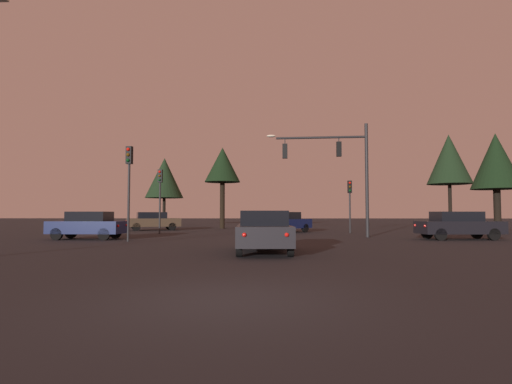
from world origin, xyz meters
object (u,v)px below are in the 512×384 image
at_px(car_far_lane, 284,222).
at_px(car_parked_lot, 153,221).
at_px(traffic_light_corner_right, 160,188).
at_px(traffic_light_median, 129,174).
at_px(tree_behind_sign, 449,159).
at_px(tree_right_cluster, 164,178).
at_px(traffic_signal_mast_arm, 338,161).
at_px(traffic_light_corner_left, 350,196).
at_px(car_crossing_right, 88,225).
at_px(tree_center_horizon, 222,166).
at_px(car_nearside_lane, 264,231).
at_px(car_crossing_left, 458,225).
at_px(tree_left_far, 496,162).

distance_m(car_far_lane, car_parked_lot, 11.52).
bearing_deg(traffic_light_corner_right, traffic_light_median, -86.60).
distance_m(tree_behind_sign, tree_right_cluster, 30.22).
height_order(traffic_signal_mast_arm, car_parked_lot, traffic_signal_mast_arm).
height_order(traffic_light_median, car_far_lane, traffic_light_median).
distance_m(traffic_light_corner_left, car_crossing_right, 17.77).
xyz_separation_m(traffic_light_corner_right, tree_center_horizon, (3.10, 10.41, 2.75)).
distance_m(car_nearside_lane, car_parked_lot, 21.69).
bearing_deg(car_nearside_lane, traffic_light_corner_left, 68.52).
xyz_separation_m(car_crossing_left, tree_behind_sign, (6.22, 15.73, 5.59)).
height_order(car_crossing_right, tree_center_horizon, tree_center_horizon).
bearing_deg(tree_center_horizon, car_parked_lot, -141.84).
xyz_separation_m(traffic_light_median, tree_behind_sign, (23.66, 17.98, 2.98)).
xyz_separation_m(traffic_light_median, car_crossing_left, (17.43, 2.25, -2.61)).
height_order(car_parked_lot, tree_behind_sign, tree_behind_sign).
bearing_deg(car_parked_lot, tree_right_cluster, 100.77).
bearing_deg(car_far_lane, tree_behind_sign, 27.45).
bearing_deg(car_nearside_lane, tree_center_horizon, 100.35).
distance_m(traffic_signal_mast_arm, traffic_light_median, 12.18).
bearing_deg(tree_behind_sign, tree_center_horizon, 179.92).
bearing_deg(traffic_light_corner_left, car_nearside_lane, -111.48).
xyz_separation_m(car_nearside_lane, car_crossing_left, (10.47, 7.85, -0.00)).
xyz_separation_m(car_nearside_lane, tree_right_cluster, (-12.15, 32.56, 4.71)).
xyz_separation_m(traffic_light_corner_left, car_far_lane, (-4.79, 0.32, -1.92)).
xyz_separation_m(car_nearside_lane, car_far_lane, (1.19, 15.53, -0.00)).
height_order(traffic_light_corner_left, tree_behind_sign, tree_behind_sign).
bearing_deg(tree_left_far, car_far_lane, 176.77).
bearing_deg(tree_right_cluster, tree_left_far, -32.24).
bearing_deg(traffic_light_corner_right, car_parked_lot, 109.77).
relative_size(car_crossing_left, car_parked_lot, 0.96).
height_order(car_nearside_lane, car_crossing_left, same).
xyz_separation_m(car_crossing_left, tree_right_cluster, (-22.62, 24.71, 4.71)).
distance_m(car_parked_lot, tree_behind_sign, 27.25).
height_order(traffic_signal_mast_arm, tree_right_cluster, tree_right_cluster).
bearing_deg(car_crossing_right, tree_left_far, 15.88).
bearing_deg(traffic_light_corner_right, tree_left_far, 3.59).
distance_m(traffic_signal_mast_arm, traffic_light_corner_right, 12.24).
distance_m(car_far_lane, tree_right_cluster, 22.15).
bearing_deg(tree_behind_sign, car_parked_lot, -171.02).
xyz_separation_m(tree_left_far, tree_right_cluster, (-28.35, 17.88, 0.43)).
height_order(traffic_light_corner_left, traffic_light_corner_right, traffic_light_corner_right).
bearing_deg(car_crossing_right, traffic_light_corner_right, 68.09).
height_order(tree_left_far, tree_center_horizon, tree_center_horizon).
xyz_separation_m(traffic_light_corner_left, traffic_light_corner_right, (-13.41, -2.01, 0.44)).
distance_m(car_crossing_right, tree_right_cluster, 25.82).
relative_size(traffic_light_corner_left, traffic_light_corner_right, 0.85).
relative_size(traffic_light_corner_right, traffic_light_median, 0.92).
relative_size(traffic_light_corner_right, tree_center_horizon, 0.58).
bearing_deg(tree_left_far, car_nearside_lane, -137.80).
bearing_deg(car_far_lane, tree_center_horizon, 124.29).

